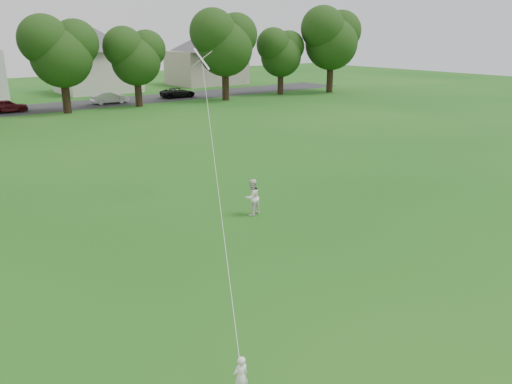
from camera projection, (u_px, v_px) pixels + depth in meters
ground at (245, 300)px, 14.06m from camera, size 160.00×160.00×0.00m
toddler at (241, 377)px, 10.17m from camera, size 0.36×0.24×0.97m
older_boy at (252, 197)px, 20.35m from camera, size 0.82×0.69×1.52m
kite at (214, 158)px, 15.81m from camera, size 3.99×6.66×14.88m
tree_row at (11, 46)px, 40.74m from camera, size 82.51×9.45×10.47m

